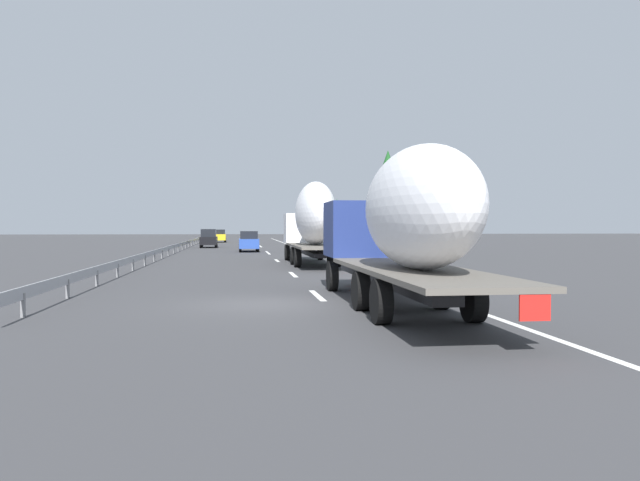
% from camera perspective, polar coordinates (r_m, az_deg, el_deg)
% --- Properties ---
extents(ground_plane, '(260.00, 260.00, 0.00)m').
position_cam_1_polar(ground_plane, '(58.23, -6.72, -0.94)').
color(ground_plane, '#38383A').
extents(lane_stripe_0, '(3.20, 0.20, 0.01)m').
position_cam_1_polar(lane_stripe_0, '(20.47, -0.26, -4.99)').
color(lane_stripe_0, white).
rests_on(lane_stripe_0, ground_plane).
extents(lane_stripe_1, '(3.20, 0.20, 0.01)m').
position_cam_1_polar(lane_stripe_1, '(29.34, -2.46, -3.10)').
color(lane_stripe_1, white).
rests_on(lane_stripe_1, ground_plane).
extents(lane_stripe_2, '(3.20, 0.20, 0.01)m').
position_cam_1_polar(lane_stripe_2, '(41.47, -3.92, -1.82)').
color(lane_stripe_2, white).
rests_on(lane_stripe_2, ground_plane).
extents(lane_stripe_3, '(3.20, 0.20, 0.01)m').
position_cam_1_polar(lane_stripe_3, '(52.34, -4.66, -1.18)').
color(lane_stripe_3, white).
rests_on(lane_stripe_3, ground_plane).
extents(lane_stripe_4, '(3.20, 0.20, 0.01)m').
position_cam_1_polar(lane_stripe_4, '(55.76, -4.83, -1.03)').
color(lane_stripe_4, white).
rests_on(lane_stripe_4, ground_plane).
extents(lane_stripe_5, '(3.20, 0.20, 0.01)m').
position_cam_1_polar(lane_stripe_5, '(72.48, -5.44, -0.50)').
color(lane_stripe_5, white).
rests_on(lane_stripe_5, ground_plane).
extents(lane_stripe_6, '(3.20, 0.20, 0.01)m').
position_cam_1_polar(lane_stripe_6, '(69.71, -5.36, -0.57)').
color(lane_stripe_6, white).
rests_on(lane_stripe_6, ground_plane).
extents(lane_stripe_7, '(3.20, 0.20, 0.01)m').
position_cam_1_polar(lane_stripe_7, '(81.86, -5.67, -0.30)').
color(lane_stripe_7, white).
rests_on(lane_stripe_7, ground_plane).
extents(lane_stripe_8, '(3.20, 0.20, 0.01)m').
position_cam_1_polar(lane_stripe_8, '(98.68, -5.97, -0.04)').
color(lane_stripe_8, white).
rests_on(lane_stripe_8, ground_plane).
extents(edge_line_right, '(110.00, 0.20, 0.01)m').
position_cam_1_polar(edge_line_right, '(63.53, -1.81, -0.75)').
color(edge_line_right, white).
rests_on(edge_line_right, ground_plane).
extents(truck_lead, '(13.54, 2.55, 4.78)m').
position_cam_1_polar(truck_lead, '(36.79, -0.67, 1.90)').
color(truck_lead, silver).
rests_on(truck_lead, ground_plane).
extents(truck_trailing, '(14.06, 2.55, 4.19)m').
position_cam_1_polar(truck_trailing, '(16.80, 7.55, 1.78)').
color(truck_trailing, navy).
rests_on(truck_trailing, ground_plane).
extents(car_yellow_coupe, '(4.27, 1.85, 1.83)m').
position_cam_1_polar(car_yellow_coupe, '(90.69, -9.11, 0.42)').
color(car_yellow_coupe, gold).
rests_on(car_yellow_coupe, ground_plane).
extents(car_blue_sedan, '(4.40, 1.75, 1.84)m').
position_cam_1_polar(car_blue_sedan, '(56.34, -6.47, -0.07)').
color(car_blue_sedan, '#28479E').
rests_on(car_blue_sedan, ground_plane).
extents(car_black_suv, '(4.09, 1.76, 1.98)m').
position_cam_1_polar(car_black_suv, '(67.87, -10.06, 0.19)').
color(car_black_suv, black).
rests_on(car_black_suv, ground_plane).
extents(road_sign, '(0.10, 0.90, 3.14)m').
position_cam_1_polar(road_sign, '(58.53, -0.15, 1.21)').
color(road_sign, gray).
rests_on(road_sign, ground_plane).
extents(tree_0, '(2.47, 2.47, 6.05)m').
position_cam_1_polar(tree_0, '(86.34, 1.55, 2.37)').
color(tree_0, '#472D19').
rests_on(tree_0, ground_plane).
extents(tree_1, '(3.41, 3.41, 5.98)m').
position_cam_1_polar(tree_1, '(87.35, 0.80, 2.39)').
color(tree_1, '#472D19').
rests_on(tree_1, ground_plane).
extents(tree_2, '(3.99, 3.99, 7.63)m').
position_cam_1_polar(tree_2, '(44.69, 6.17, 4.49)').
color(tree_2, '#472D19').
rests_on(tree_2, ground_plane).
extents(tree_3, '(3.97, 3.97, 6.33)m').
position_cam_1_polar(tree_3, '(56.72, 5.86, 3.02)').
color(tree_3, '#472D19').
rests_on(tree_3, ground_plane).
extents(guardrail_median, '(94.00, 0.10, 0.76)m').
position_cam_1_polar(guardrail_median, '(61.43, -12.36, -0.31)').
color(guardrail_median, '#9EA0A5').
rests_on(guardrail_median, ground_plane).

